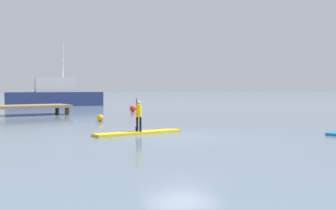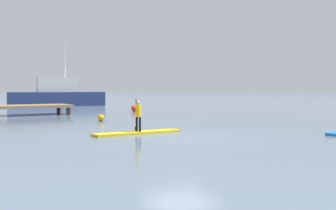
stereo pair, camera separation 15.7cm
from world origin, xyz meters
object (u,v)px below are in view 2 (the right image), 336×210
Objects in this scene: motor_boat_small_navy at (57,95)px; paddleboard_near at (138,133)px; paddler_child_solo at (138,114)px; mooring_buoy_far at (134,108)px; mooring_buoy_mid at (101,118)px.

paddleboard_near is at bearing -102.67° from motor_boat_small_navy.
paddleboard_near is 0.40× the size of motor_boat_small_navy.
paddler_child_solo is (0.01, 0.01, 0.73)m from paddleboard_near.
mooring_buoy_far is at bearing 61.65° from paddleboard_near.
mooring_buoy_far reaches higher than mooring_buoy_mid.
paddler_child_solo is at bearing -118.32° from mooring_buoy_far.
mooring_buoy_mid is (1.47, 6.66, -0.60)m from paddler_child_solo.
mooring_buoy_far is at bearing 61.68° from paddler_child_solo.
motor_boat_small_navy reaches higher than mooring_buoy_mid.
mooring_buoy_far is (1.40, -13.15, -0.78)m from motor_boat_small_navy.
mooring_buoy_far is at bearing 50.13° from mooring_buoy_mid.
mooring_buoy_mid is at bearing 77.45° from paddleboard_near.
paddleboard_near is 0.73m from paddler_child_solo.
paddler_child_solo reaches higher than mooring_buoy_far.
paddler_child_solo is at bearing -102.65° from motor_boat_small_navy.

